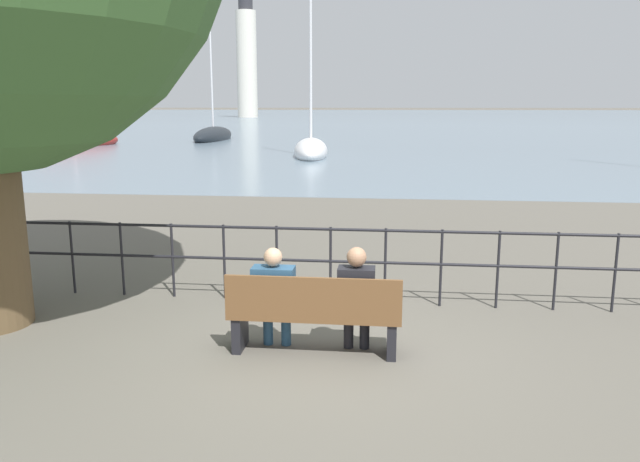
# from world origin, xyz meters

# --- Properties ---
(ground_plane) EXTENTS (1000.00, 1000.00, 0.00)m
(ground_plane) POSITION_xyz_m (0.00, 0.00, 0.00)
(ground_plane) COLOR #605B51
(harbor_water) EXTENTS (600.00, 300.00, 0.01)m
(harbor_water) POSITION_xyz_m (0.00, 161.45, 0.00)
(harbor_water) COLOR slate
(harbor_water) RESTS_ON ground_plane
(park_bench) EXTENTS (1.87, 0.45, 0.90)m
(park_bench) POSITION_xyz_m (0.00, -0.06, 0.44)
(park_bench) COLOR brown
(park_bench) RESTS_ON ground_plane
(seated_person_left) EXTENTS (0.46, 0.35, 1.16)m
(seated_person_left) POSITION_xyz_m (-0.45, 0.02, 0.64)
(seated_person_left) COLOR navy
(seated_person_left) RESTS_ON ground_plane
(seated_person_right) EXTENTS (0.39, 0.35, 1.19)m
(seated_person_right) POSITION_xyz_m (0.45, 0.02, 0.66)
(seated_person_right) COLOR black
(seated_person_right) RESTS_ON ground_plane
(promenade_railing) EXTENTS (11.88, 0.04, 1.05)m
(promenade_railing) POSITION_xyz_m (0.00, 1.76, 0.69)
(promenade_railing) COLOR black
(promenade_railing) RESTS_ON ground_plane
(sailboat_0) EXTENTS (4.78, 7.54, 12.51)m
(sailboat_0) POSITION_xyz_m (-19.63, 32.13, 0.33)
(sailboat_0) COLOR maroon
(sailboat_0) RESTS_ON ground_plane
(sailboat_1) EXTENTS (2.40, 8.89, 9.87)m
(sailboat_1) POSITION_xyz_m (-12.78, 40.47, 0.32)
(sailboat_1) COLOR black
(sailboat_1) RESTS_ON ground_plane
(sailboat_2) EXTENTS (2.49, 6.91, 10.48)m
(sailboat_2) POSITION_xyz_m (-3.41, 26.18, 0.33)
(sailboat_2) COLOR white
(sailboat_2) RESTS_ON ground_plane
(harbor_lighthouse) EXTENTS (4.18, 4.18, 26.15)m
(harbor_lighthouse) POSITION_xyz_m (-29.43, 124.31, 12.16)
(harbor_lighthouse) COLOR silver
(harbor_lighthouse) RESTS_ON ground_plane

